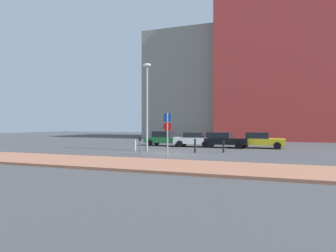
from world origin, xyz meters
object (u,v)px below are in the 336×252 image
at_px(traffic_bollard_far, 135,145).
at_px(parked_car_green, 166,138).
at_px(parking_meter, 140,143).
at_px(traffic_bollard_near, 195,146).
at_px(traffic_bollard_mid, 223,147).
at_px(parked_car_white, 196,139).
at_px(parked_car_black, 223,140).
at_px(parked_car_yellow, 260,140).
at_px(parking_sign_post, 167,129).
at_px(street_lamp, 147,100).

bearing_deg(traffic_bollard_far, parked_car_green, 87.12).
distance_m(parked_car_green, parking_meter, 9.49).
xyz_separation_m(traffic_bollard_near, traffic_bollard_mid, (2.06, 0.76, -0.07)).
bearing_deg(parked_car_green, parked_car_white, -4.76).
bearing_deg(parked_car_black, traffic_bollard_far, -135.79).
relative_size(parked_car_yellow, traffic_bollard_far, 4.57).
height_order(parked_car_green, parked_car_yellow, parked_car_green).
height_order(parked_car_green, parked_car_black, parked_car_green).
bearing_deg(parked_car_white, parking_meter, -100.24).
bearing_deg(parking_meter, traffic_bollard_near, 45.20).
xyz_separation_m(parked_car_black, parking_meter, (-4.32, -9.00, 0.11)).
relative_size(parked_car_white, traffic_bollard_near, 4.05).
relative_size(parked_car_black, traffic_bollard_near, 4.36).
bearing_deg(parked_car_black, parked_car_yellow, 8.63).
relative_size(parked_car_yellow, parking_meter, 3.22).
distance_m(parked_car_green, parked_car_white, 3.20).
bearing_deg(traffic_bollard_far, parking_meter, -57.95).
xyz_separation_m(parked_car_white, traffic_bollard_far, (-3.51, -6.11, -0.26)).
relative_size(parked_car_white, parked_car_yellow, 1.02).
height_order(parked_car_yellow, parking_sign_post, parking_sign_post).
height_order(parked_car_white, parked_car_black, parked_car_black).
xyz_separation_m(parked_car_green, parking_sign_post, (3.66, -9.47, 1.11)).
xyz_separation_m(parked_car_green, parking_meter, (1.55, -9.36, 0.10)).
bearing_deg(parked_car_yellow, street_lamp, -143.92).
xyz_separation_m(parking_meter, traffic_bollard_near, (3.17, 3.19, -0.33)).
xyz_separation_m(parked_car_yellow, traffic_bollard_far, (-9.51, -6.52, -0.29)).
relative_size(parked_car_green, parked_car_yellow, 1.09).
bearing_deg(parked_car_white, parked_car_black, -2.07).
bearing_deg(parked_car_white, traffic_bollard_mid, -55.14).
bearing_deg(street_lamp, parking_meter, -73.83).
distance_m(parked_car_white, traffic_bollard_far, 7.05).
relative_size(parking_sign_post, traffic_bollard_far, 3.18).
relative_size(traffic_bollard_near, traffic_bollard_mid, 1.14).
distance_m(parked_car_green, parking_sign_post, 10.21).
xyz_separation_m(parked_car_black, street_lamp, (-5.26, -5.75, 3.48)).
bearing_deg(traffic_bollard_far, parked_car_yellow, 34.43).
height_order(parked_car_green, traffic_bollard_mid, parked_car_green).
distance_m(parked_car_black, traffic_bollard_far, 8.63).
height_order(street_lamp, traffic_bollard_far, street_lamp).
bearing_deg(parked_car_black, parked_car_green, 176.47).
xyz_separation_m(parked_car_white, parking_meter, (-1.64, -9.09, 0.13)).
distance_m(parked_car_white, parking_meter, 9.24).
bearing_deg(parked_car_black, traffic_bollard_mid, -79.74).
xyz_separation_m(parked_car_yellow, traffic_bollard_mid, (-2.41, -5.56, -0.28)).
distance_m(parked_car_green, traffic_bollard_near, 7.77).
bearing_deg(street_lamp, parked_car_yellow, 36.08).
bearing_deg(traffic_bollard_mid, parked_car_green, 141.38).
bearing_deg(parking_sign_post, parked_car_white, 92.90).
height_order(parked_car_white, parked_car_yellow, parked_car_yellow).
bearing_deg(traffic_bollard_far, parked_car_black, 44.21).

